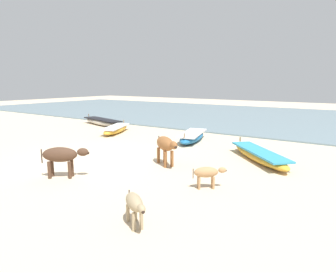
% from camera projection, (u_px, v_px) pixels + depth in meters
% --- Properties ---
extents(ground, '(80.00, 80.00, 0.00)m').
position_uv_depth(ground, '(96.00, 159.00, 11.81)').
color(ground, beige).
extents(sea_water, '(60.00, 20.00, 0.08)m').
position_uv_depth(sea_water, '(252.00, 116.00, 26.40)').
color(sea_water, slate).
rests_on(sea_water, ground).
extents(fishing_boat_1, '(3.41, 3.44, 0.60)m').
position_uv_depth(fishing_boat_1, '(259.00, 155.00, 11.58)').
color(fishing_boat_1, gold).
rests_on(fishing_boat_1, ground).
extents(fishing_boat_3, '(4.51, 1.95, 0.64)m').
position_uv_depth(fishing_boat_3, '(102.00, 122.00, 21.07)').
color(fishing_boat_3, beige).
rests_on(fishing_boat_3, ground).
extents(fishing_boat_4, '(2.07, 3.27, 0.61)m').
position_uv_depth(fishing_boat_4, '(116.00, 129.00, 17.89)').
color(fishing_boat_4, gold).
rests_on(fishing_boat_4, ground).
extents(fishing_boat_5, '(1.83, 3.43, 0.66)m').
position_uv_depth(fishing_boat_5, '(192.00, 136.00, 15.36)').
color(fishing_boat_5, '#1E669E').
rests_on(fishing_boat_5, ground).
extents(cow_adult_dark, '(1.37, 1.11, 0.99)m').
position_uv_depth(cow_adult_dark, '(62.00, 156.00, 9.47)').
color(cow_adult_dark, '#4C3323').
rests_on(cow_adult_dark, ground).
extents(calf_near_tan, '(0.85, 0.76, 0.64)m').
position_uv_depth(calf_near_tan, '(207.00, 173.00, 8.53)').
color(calf_near_tan, tan).
rests_on(calf_near_tan, ground).
extents(calf_far_dun, '(0.98, 0.75, 0.70)m').
position_uv_depth(calf_far_dun, '(135.00, 204.00, 6.27)').
color(calf_far_dun, tan).
rests_on(calf_far_dun, ground).
extents(cow_second_adult_brown, '(1.49, 1.12, 1.05)m').
position_uv_depth(cow_second_adult_brown, '(166.00, 145.00, 10.87)').
color(cow_second_adult_brown, brown).
rests_on(cow_second_adult_brown, ground).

